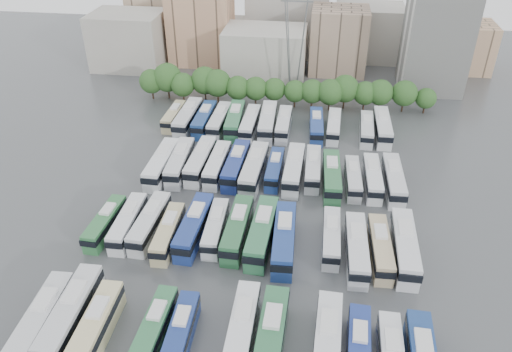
# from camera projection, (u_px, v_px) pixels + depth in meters

# --- Properties ---
(ground) EXTENTS (220.00, 220.00, 0.00)m
(ground) POSITION_uv_depth(u_px,v_px,m) (255.00, 219.00, 76.92)
(ground) COLOR #424447
(ground) RESTS_ON ground
(tree_line) EXTENTS (65.82, 7.67, 8.34)m
(tree_line) POSITION_uv_depth(u_px,v_px,m) (272.00, 87.00, 110.02)
(tree_line) COLOR black
(tree_line) RESTS_ON ground
(city_buildings) EXTENTS (102.00, 35.00, 20.00)m
(city_buildings) POSITION_uv_depth(u_px,v_px,m) (265.00, 31.00, 133.51)
(city_buildings) COLOR #9E998E
(city_buildings) RESTS_ON ground
(apartment_tower) EXTENTS (14.00, 14.00, 26.00)m
(apartment_tower) POSITION_uv_depth(u_px,v_px,m) (437.00, 34.00, 114.32)
(apartment_tower) COLOR silver
(apartment_tower) RESTS_ON ground
(electricity_pylon) EXTENTS (9.00, 6.91, 33.83)m
(electricity_pylon) POSITION_uv_depth(u_px,v_px,m) (296.00, 13.00, 108.35)
(electricity_pylon) COLOR slate
(electricity_pylon) RESTS_ON ground
(bus_r0_s0) EXTENTS (3.42, 13.28, 4.13)m
(bus_r0_s0) POSITION_uv_depth(u_px,v_px,m) (42.00, 321.00, 57.43)
(bus_r0_s0) COLOR silver
(bus_r0_s0) RESTS_ON ground
(bus_r0_s1) EXTENTS (3.32, 13.69, 4.27)m
(bus_r0_s1) POSITION_uv_depth(u_px,v_px,m) (71.00, 314.00, 58.24)
(bus_r0_s1) COLOR silver
(bus_r0_s1) RESTS_ON ground
(bus_r0_s2) EXTENTS (2.94, 12.53, 3.92)m
(bus_r0_s2) POSITION_uv_depth(u_px,v_px,m) (95.00, 329.00, 56.66)
(bus_r0_s2) COLOR beige
(bus_r0_s2) RESTS_ON ground
(bus_r0_s4) EXTENTS (2.76, 11.30, 3.53)m
(bus_r0_s4) POSITION_uv_depth(u_px,v_px,m) (154.00, 329.00, 56.85)
(bus_r0_s4) COLOR #2F6F43
(bus_r0_s4) RESTS_ON ground
(bus_r0_s5) EXTENTS (2.67, 11.16, 3.49)m
(bus_r0_s5) POSITION_uv_depth(u_px,v_px,m) (180.00, 335.00, 56.17)
(bus_r0_s5) COLOR navy
(bus_r0_s5) RESTS_ON ground
(bus_r0_s7) EXTENTS (2.84, 12.65, 3.96)m
(bus_r0_s7) POSITION_uv_depth(u_px,v_px,m) (242.00, 330.00, 56.45)
(bus_r0_s7) COLOR silver
(bus_r0_s7) RESTS_ON ground
(bus_r0_s8) EXTENTS (3.15, 13.45, 4.21)m
(bus_r0_s8) POSITION_uv_depth(u_px,v_px,m) (271.00, 339.00, 55.21)
(bus_r0_s8) COLOR #2D6942
(bus_r0_s8) RESTS_ON ground
(bus_r0_s10) EXTENTS (3.37, 13.38, 4.17)m
(bus_r0_s10) POSITION_uv_depth(u_px,v_px,m) (327.00, 345.00, 54.56)
(bus_r0_s10) COLOR silver
(bus_r0_s10) RESTS_ON ground
(bus_r0_s11) EXTENTS (3.00, 11.49, 3.57)m
(bus_r0_s11) POSITION_uv_depth(u_px,v_px,m) (358.00, 352.00, 54.22)
(bus_r0_s11) COLOR navy
(bus_r0_s11) RESTS_ON ground
(bus_r1_s0) EXTENTS (2.88, 11.04, 3.43)m
(bus_r1_s0) POSITION_uv_depth(u_px,v_px,m) (105.00, 223.00, 73.48)
(bus_r1_s0) COLOR #30703D
(bus_r1_s0) RESTS_ON ground
(bus_r1_s1) EXTENTS (2.76, 11.68, 3.65)m
(bus_r1_s1) POSITION_uv_depth(u_px,v_px,m) (128.00, 222.00, 73.34)
(bus_r1_s1) COLOR silver
(bus_r1_s1) RESTS_ON ground
(bus_r1_s2) EXTENTS (3.18, 12.27, 3.82)m
(bus_r1_s2) POSITION_uv_depth(u_px,v_px,m) (150.00, 222.00, 73.22)
(bus_r1_s2) COLOR silver
(bus_r1_s2) RESTS_ON ground
(bus_r1_s3) EXTENTS (2.68, 11.32, 3.54)m
(bus_r1_s3) POSITION_uv_depth(u_px,v_px,m) (168.00, 233.00, 71.46)
(bus_r1_s3) COLOR #C1B485
(bus_r1_s3) RESTS_ON ground
(bus_r1_s4) EXTENTS (3.33, 12.98, 4.04)m
(bus_r1_s4) POSITION_uv_depth(u_px,v_px,m) (194.00, 226.00, 72.32)
(bus_r1_s4) COLOR navy
(bus_r1_s4) RESTS_ON ground
(bus_r1_s5) EXTENTS (2.80, 11.25, 3.51)m
(bus_r1_s5) POSITION_uv_depth(u_px,v_px,m) (216.00, 227.00, 72.47)
(bus_r1_s5) COLOR silver
(bus_r1_s5) RESTS_ON ground
(bus_r1_s6) EXTENTS (3.02, 12.85, 4.02)m
(bus_r1_s6) POSITION_uv_depth(u_px,v_px,m) (237.00, 229.00, 71.83)
(bus_r1_s6) COLOR #2A633A
(bus_r1_s6) RESTS_ON ground
(bus_r1_s7) EXTENTS (3.52, 13.70, 4.27)m
(bus_r1_s7) POSITION_uv_depth(u_px,v_px,m) (262.00, 232.00, 71.02)
(bus_r1_s7) COLOR #2F6F46
(bus_r1_s7) RESTS_ON ground
(bus_r1_s8) EXTENTS (3.48, 13.61, 4.24)m
(bus_r1_s8) POSITION_uv_depth(u_px,v_px,m) (284.00, 239.00, 69.80)
(bus_r1_s8) COLOR navy
(bus_r1_s8) RESTS_ON ground
(bus_r1_s10) EXTENTS (2.47, 11.17, 3.50)m
(bus_r1_s10) POSITION_uv_depth(u_px,v_px,m) (331.00, 237.00, 70.65)
(bus_r1_s10) COLOR silver
(bus_r1_s10) RESTS_ON ground
(bus_r1_s11) EXTENTS (3.10, 12.75, 3.98)m
(bus_r1_s11) POSITION_uv_depth(u_px,v_px,m) (357.00, 248.00, 68.24)
(bus_r1_s11) COLOR silver
(bus_r1_s11) RESTS_ON ground
(bus_r1_s12) EXTENTS (3.06, 11.97, 3.73)m
(bus_r1_s12) POSITION_uv_depth(u_px,v_px,m) (380.00, 248.00, 68.53)
(bus_r1_s12) COLOR tan
(bus_r1_s12) RESTS_ON ground
(bus_r1_s13) EXTENTS (3.14, 13.61, 4.26)m
(bus_r1_s13) POSITION_uv_depth(u_px,v_px,m) (405.00, 247.00, 68.35)
(bus_r1_s13) COLOR silver
(bus_r1_s13) RESTS_ON ground
(bus_r2_s1) EXTENTS (3.04, 13.35, 4.18)m
(bus_r2_s1) POSITION_uv_depth(u_px,v_px,m) (162.00, 164.00, 86.98)
(bus_r2_s1) COLOR white
(bus_r2_s1) RESTS_ON ground
(bus_r2_s2) EXTENTS (3.26, 12.97, 4.04)m
(bus_r2_s2) POSITION_uv_depth(u_px,v_px,m) (180.00, 162.00, 87.55)
(bus_r2_s2) COLOR silver
(bus_r2_s2) RESTS_ON ground
(bus_r2_s3) EXTENTS (3.25, 13.04, 4.07)m
(bus_r2_s3) POSITION_uv_depth(u_px,v_px,m) (201.00, 161.00, 87.92)
(bus_r2_s3) COLOR silver
(bus_r2_s3) RESTS_ON ground
(bus_r2_s4) EXTENTS (2.89, 12.23, 3.82)m
(bus_r2_s4) POSITION_uv_depth(u_px,v_px,m) (217.00, 164.00, 87.08)
(bus_r2_s4) COLOR silver
(bus_r2_s4) RESTS_ON ground
(bus_r2_s5) EXTENTS (3.27, 13.12, 4.09)m
(bus_r2_s5) POSITION_uv_depth(u_px,v_px,m) (236.00, 165.00, 86.66)
(bus_r2_s5) COLOR navy
(bus_r2_s5) RESTS_ON ground
(bus_r2_s6) EXTENTS (3.57, 13.82, 4.30)m
(bus_r2_s6) POSITION_uv_depth(u_px,v_px,m) (254.00, 169.00, 85.44)
(bus_r2_s6) COLOR silver
(bus_r2_s6) RESTS_ON ground
(bus_r2_s7) EXTENTS (2.51, 10.98, 3.44)m
(bus_r2_s7) POSITION_uv_depth(u_px,v_px,m) (275.00, 169.00, 86.18)
(bus_r2_s7) COLOR navy
(bus_r2_s7) RESTS_ON ground
(bus_r2_s8) EXTENTS (3.13, 13.17, 4.11)m
(bus_r2_s8) POSITION_uv_depth(u_px,v_px,m) (294.00, 169.00, 85.51)
(bus_r2_s8) COLOR silver
(bus_r2_s8) RESTS_ON ground
(bus_r2_s9) EXTENTS (2.75, 11.79, 3.69)m
(bus_r2_s9) POSITION_uv_depth(u_px,v_px,m) (313.00, 168.00, 86.12)
(bus_r2_s9) COLOR silver
(bus_r2_s9) RESTS_ON ground
(bus_r2_s10) EXTENTS (3.36, 13.04, 4.06)m
(bus_r2_s10) POSITION_uv_depth(u_px,v_px,m) (332.00, 176.00, 83.64)
(bus_r2_s10) COLOR #2E6C3F
(bus_r2_s10) RESTS_ON ground
(bus_r2_s11) EXTENTS (2.79, 10.95, 3.41)m
(bus_r2_s11) POSITION_uv_depth(u_px,v_px,m) (353.00, 178.00, 83.73)
(bus_r2_s11) COLOR silver
(bus_r2_s11) RESTS_ON ground
(bus_r2_s12) EXTENTS (2.89, 11.89, 3.71)m
(bus_r2_s12) POSITION_uv_depth(u_px,v_px,m) (373.00, 178.00, 83.55)
(bus_r2_s12) COLOR silver
(bus_r2_s12) RESTS_ON ground
(bus_r2_s13) EXTENTS (3.09, 12.82, 4.00)m
(bus_r2_s13) POSITION_uv_depth(u_px,v_px,m) (394.00, 180.00, 82.78)
(bus_r2_s13) COLOR silver
(bus_r2_s13) RESTS_ON ground
(bus_r3_s0) EXTENTS (2.67, 10.86, 3.39)m
(bus_r3_s0) POSITION_uv_depth(u_px,v_px,m) (174.00, 116.00, 103.86)
(bus_r3_s0) COLOR #C9BA8A
(bus_r3_s0) RESTS_ON ground
(bus_r3_s1) EXTENTS (3.27, 13.53, 4.22)m
(bus_r3_s1) POSITION_uv_depth(u_px,v_px,m) (188.00, 117.00, 102.36)
(bus_r3_s1) COLOR silver
(bus_r3_s1) RESTS_ON ground
(bus_r3_s2) EXTENTS (2.86, 12.48, 3.91)m
(bus_r3_s2) POSITION_uv_depth(u_px,v_px,m) (204.00, 119.00, 102.03)
(bus_r3_s2) COLOR navy
(bus_r3_s2) RESTS_ON ground
(bus_r3_s3) EXTENTS (3.04, 12.47, 3.89)m
(bus_r3_s3) POSITION_uv_depth(u_px,v_px,m) (220.00, 120.00, 101.56)
(bus_r3_s3) COLOR silver
(bus_r3_s3) RESTS_ON ground
(bus_r3_s4) EXTENTS (3.54, 13.35, 4.15)m
(bus_r3_s4) POSITION_uv_depth(u_px,v_px,m) (235.00, 120.00, 101.43)
(bus_r3_s4) COLOR #317348
(bus_r3_s4) RESTS_ON ground
(bus_r3_s5) EXTENTS (2.87, 12.36, 3.87)m
(bus_r3_s5) POSITION_uv_depth(u_px,v_px,m) (250.00, 123.00, 100.47)
(bus_r3_s5) COLOR silver
(bus_r3_s5) RESTS_ON ground
(bus_r3_s6) EXTENTS (3.41, 13.64, 4.25)m
(bus_r3_s6) POSITION_uv_depth(u_px,v_px,m) (268.00, 122.00, 100.75)
(bus_r3_s6) COLOR silver
(bus_r3_s6) RESTS_ON ground
(bus_r3_s7) EXTENTS (2.63, 11.92, 3.74)m
(bus_r3_s7) POSITION_uv_depth(u_px,v_px,m) (284.00, 124.00, 100.40)
(bus_r3_s7) COLOR silver
(bus_r3_s7) RESTS_ON ground
(bus_r3_s9) EXTENTS (3.20, 12.06, 3.75)m
(bus_r3_s9) POSITION_uv_depth(u_px,v_px,m) (316.00, 126.00, 99.72)
(bus_r3_s9) COLOR navy
(bus_r3_s9) RESTS_ON ground
(bus_r3_s10) EXTENTS (2.89, 11.59, 3.61)m
(bus_r3_s10) POSITION_uv_depth(u_px,v_px,m) (334.00, 126.00, 99.79)
(bus_r3_s10) COLOR silver
(bus_r3_s10) RESTS_ON ground
(bus_r3_s12) EXTENTS (2.88, 11.52, 3.59)m
(bus_r3_s12) POSITION_uv_depth(u_px,v_px,m) (367.00, 129.00, 98.72)
(bus_r3_s12) COLOR silver
(bus_r3_s12) RESTS_ON ground
(bus_r3_s13) EXTENTS (2.98, 13.07, 4.09)m
(bus_r3_s13) POSITION_uv_depth(u_px,v_px,m) (383.00, 127.00, 98.94)
(bus_r3_s13) COLOR silver
(bus_r3_s13) RESTS_ON ground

